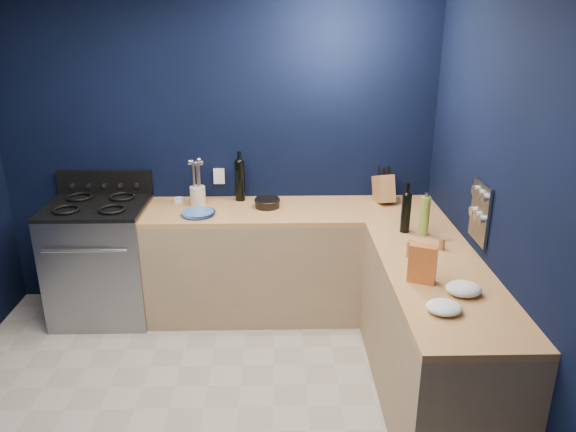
{
  "coord_description": "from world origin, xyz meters",
  "views": [
    {
      "loc": [
        0.47,
        -2.65,
        2.36
      ],
      "look_at": [
        0.55,
        1.0,
        1.0
      ],
      "focal_mm": 34.53,
      "sensor_mm": 36.0,
      "label": 1
    }
  ],
  "objects_px": {
    "utensil_crock": "(198,196)",
    "crouton_bag": "(422,264)",
    "knife_block": "(384,189)",
    "gas_range": "(103,262)",
    "plate_stack": "(198,213)"
  },
  "relations": [
    {
      "from": "utensil_crock",
      "to": "crouton_bag",
      "type": "bearing_deg",
      "value": -43.39
    },
    {
      "from": "utensil_crock",
      "to": "knife_block",
      "type": "height_order",
      "value": "knife_block"
    },
    {
      "from": "gas_range",
      "to": "knife_block",
      "type": "bearing_deg",
      "value": 4.05
    },
    {
      "from": "utensil_crock",
      "to": "knife_block",
      "type": "bearing_deg",
      "value": 1.48
    },
    {
      "from": "crouton_bag",
      "to": "utensil_crock",
      "type": "bearing_deg",
      "value": 160.1
    },
    {
      "from": "plate_stack",
      "to": "gas_range",
      "type": "bearing_deg",
      "value": 171.58
    },
    {
      "from": "knife_block",
      "to": "crouton_bag",
      "type": "xyz_separation_m",
      "value": [
        -0.04,
        -1.41,
        0.0
      ]
    },
    {
      "from": "utensil_crock",
      "to": "crouton_bag",
      "type": "relative_size",
      "value": 0.67
    },
    {
      "from": "knife_block",
      "to": "crouton_bag",
      "type": "relative_size",
      "value": 0.97
    },
    {
      "from": "plate_stack",
      "to": "knife_block",
      "type": "bearing_deg",
      "value": 10.83
    },
    {
      "from": "gas_range",
      "to": "knife_block",
      "type": "xyz_separation_m",
      "value": [
        2.26,
        0.16,
        0.55
      ]
    },
    {
      "from": "gas_range",
      "to": "knife_block",
      "type": "relative_size",
      "value": 4.19
    },
    {
      "from": "utensil_crock",
      "to": "knife_block",
      "type": "relative_size",
      "value": 0.69
    },
    {
      "from": "gas_range",
      "to": "utensil_crock",
      "type": "distance_m",
      "value": 0.94
    },
    {
      "from": "gas_range",
      "to": "plate_stack",
      "type": "height_order",
      "value": "plate_stack"
    }
  ]
}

